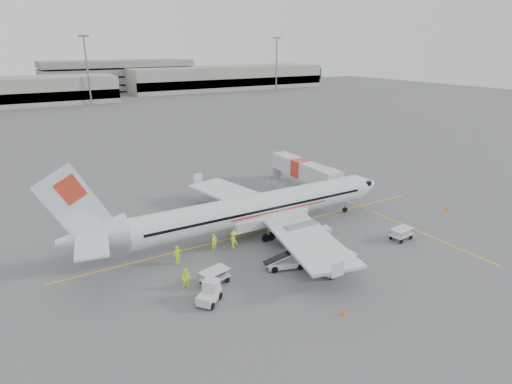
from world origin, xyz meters
TOP-DOWN VIEW (x-y plane):
  - ground at (0.00, 0.00)m, footprint 360.00×360.00m
  - stripe_lead at (0.00, 0.00)m, footprint 44.00×0.20m
  - stripe_cross at (14.00, -8.00)m, footprint 0.20×20.00m
  - terminal_east at (70.00, 145.00)m, footprint 90.00×26.00m
  - parking_garage at (25.00, 160.00)m, footprint 62.00×24.00m
  - treeline at (0.00, 175.00)m, footprint 300.00×3.00m
  - mast_center at (5.00, 118.00)m, footprint 3.20×1.20m
  - mast_east at (80.00, 118.00)m, footprint 3.20×1.20m
  - aircraft at (-1.17, -0.35)m, footprint 36.63×28.92m
  - jet_bridge at (12.02, 9.72)m, footprint 3.24×15.55m
  - belt_loader at (-2.92, -8.03)m, footprint 4.82×2.98m
  - tug_fore at (3.22, -5.51)m, footprint 2.18×1.46m
  - tug_mid at (-0.06, -11.01)m, footprint 2.43×1.73m
  - tug_aft at (-11.27, -9.50)m, footprint 2.52×2.40m
  - cart_loaded_a at (-0.73, -7.23)m, footprint 2.36×1.86m
  - cart_loaded_b at (-9.64, -7.18)m, footprint 2.71×1.98m
  - cart_empty_a at (2.09, -10.42)m, footprint 2.07×1.25m
  - cart_empty_b at (10.78, -9.35)m, footprint 2.55×1.68m
  - cone_nose at (22.20, -6.52)m, footprint 0.41×0.41m
  - cone_port at (-1.33, 18.81)m, footprint 0.38×0.38m
  - cone_stbd at (-3.25, -16.25)m, footprint 0.33×0.33m
  - crew_a at (-6.91, -1.50)m, footprint 0.73×0.59m
  - crew_b at (-11.94, -6.63)m, footprint 1.09×1.03m
  - crew_c at (-5.04, -2.06)m, footprint 0.73×1.18m
  - crew_d at (-11.02, -2.23)m, footprint 1.15×0.80m

SIDE VIEW (x-z plane):
  - ground at x=0.00m, z-range 0.00..0.00m
  - stripe_lead at x=0.00m, z-range 0.00..0.01m
  - stripe_cross at x=14.00m, z-range 0.00..0.01m
  - cone_stbd at x=-3.25m, z-range 0.00..0.54m
  - cone_port at x=-1.33m, z-range 0.00..0.61m
  - cone_nose at x=22.20m, z-range 0.00..0.67m
  - cart_empty_a at x=2.09m, z-range 0.00..1.07m
  - cart_loaded_a at x=-0.73m, z-range 0.00..1.07m
  - cart_empty_b at x=10.78m, z-range 0.00..1.25m
  - cart_loaded_b at x=-9.64m, z-range 0.00..1.27m
  - tug_fore at x=3.22m, z-range 0.00..1.57m
  - tug_mid at x=-0.06m, z-range 0.00..1.70m
  - tug_aft at x=-11.27m, z-range 0.00..1.72m
  - crew_a at x=-6.91m, z-range 0.00..1.73m
  - crew_c at x=-5.04m, z-range 0.00..1.76m
  - crew_b at x=-11.94m, z-range 0.00..1.78m
  - crew_d at x=-11.02m, z-range 0.00..1.81m
  - belt_loader at x=-2.92m, z-range 0.00..2.45m
  - jet_bridge at x=12.02m, z-range 0.00..4.07m
  - treeline at x=0.00m, z-range 0.00..6.00m
  - aircraft at x=-1.17m, z-range 0.00..9.98m
  - terminal_east at x=70.00m, z-range 0.00..10.00m
  - parking_garage at x=25.00m, z-range 0.00..14.00m
  - mast_center at x=5.00m, z-range 0.00..22.00m
  - mast_east at x=80.00m, z-range 0.00..22.00m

